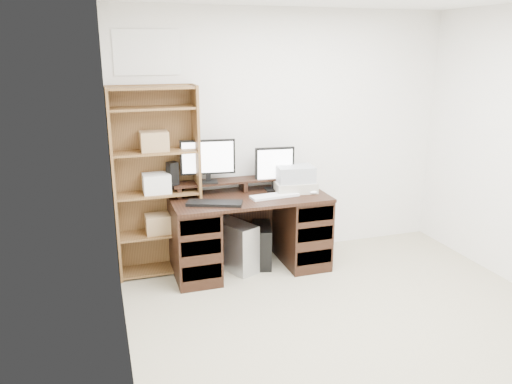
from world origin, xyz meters
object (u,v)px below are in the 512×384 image
tower_silver (235,246)px  bookshelf (156,181)px  desk (249,231)px  monitor_wide (208,159)px  monitor_small (275,167)px  tower_black (262,245)px  printer (295,186)px

tower_silver → bookshelf: size_ratio=0.27×
desk → monitor_wide: (-0.36, 0.18, 0.71)m
monitor_small → tower_black: bearing=-145.5°
monitor_wide → printer: bearing=-3.3°
desk → printer: 0.63m
tower_black → bookshelf: 1.24m
tower_silver → bookshelf: 1.00m
tower_silver → bookshelf: bearing=140.9°
printer → tower_silver: (-0.62, -0.00, -0.56)m
printer → desk: bearing=-169.9°
monitor_small → printer: (0.17, -0.11, -0.18)m
monitor_wide → monitor_small: size_ratio=1.22×
desk → tower_silver: desk is taller
tower_silver → tower_black: size_ratio=1.09×
desk → tower_black: (0.15, 0.05, -0.18)m
monitor_small → bookshelf: bookshelf is taller
monitor_wide → bookshelf: size_ratio=0.29×
tower_silver → tower_black: tower_silver is taller
desk → bookshelf: bookshelf is taller
desk → tower_silver: (-0.14, 0.03, -0.15)m
monitor_small → desk: bearing=-149.6°
monitor_small → tower_silver: 0.87m
monitor_wide → printer: monitor_wide is taller
monitor_wide → printer: (0.84, -0.15, -0.30)m
tower_black → bookshelf: bearing=-173.6°
printer → tower_silver: size_ratio=0.82×
tower_black → desk: bearing=-144.6°
monitor_wide → bookshelf: bookshelf is taller
monitor_small → bookshelf: (-1.16, 0.07, -0.07)m
desk → monitor_wide: monitor_wide is taller
desk → tower_silver: bearing=169.1°
monitor_small → printer: monitor_small is taller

